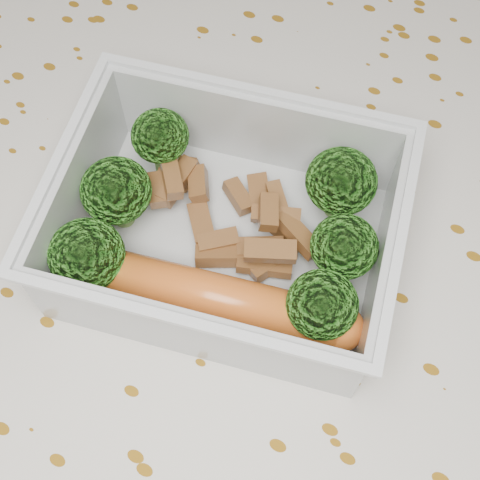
% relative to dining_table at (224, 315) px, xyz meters
% --- Properties ---
extents(ground_plane, '(4.00, 4.00, 0.00)m').
position_rel_dining_table_xyz_m(ground_plane, '(0.00, 0.00, -0.67)').
color(ground_plane, olive).
rests_on(ground_plane, ground).
extents(dining_table, '(1.40, 0.90, 0.75)m').
position_rel_dining_table_xyz_m(dining_table, '(0.00, 0.00, 0.00)').
color(dining_table, brown).
rests_on(dining_table, ground).
extents(tablecloth, '(1.46, 0.96, 0.19)m').
position_rel_dining_table_xyz_m(tablecloth, '(0.00, 0.00, 0.05)').
color(tablecloth, beige).
rests_on(tablecloth, dining_table).
extents(lunch_container, '(0.22, 0.19, 0.07)m').
position_rel_dining_table_xyz_m(lunch_container, '(-0.00, 0.01, 0.11)').
color(lunch_container, silver).
rests_on(lunch_container, tablecloth).
extents(broccoli_florets, '(0.18, 0.15, 0.05)m').
position_rel_dining_table_xyz_m(broccoli_florets, '(-0.00, 0.01, 0.13)').
color(broccoli_florets, '#608C3F').
rests_on(broccoli_florets, lunch_container).
extents(meat_pile, '(0.12, 0.08, 0.03)m').
position_rel_dining_table_xyz_m(meat_pile, '(-0.00, 0.02, 0.11)').
color(meat_pile, brown).
rests_on(meat_pile, lunch_container).
extents(sausage, '(0.17, 0.06, 0.03)m').
position_rel_dining_table_xyz_m(sausage, '(0.01, -0.03, 0.11)').
color(sausage, '#D16020').
rests_on(sausage, lunch_container).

